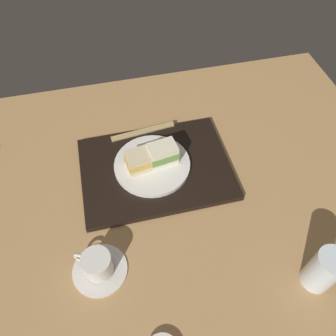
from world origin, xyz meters
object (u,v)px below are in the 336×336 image
Objects in this scene: sandwich_plate at (152,165)px; chopsticks_pair at (143,131)px; coffee_cup at (98,266)px; sandwich_near at (163,154)px; sandwich_far at (141,160)px; drinking_glass at (324,270)px.

sandwich_plate is 1.08× the size of chopsticks_pair.
coffee_cup is (18.34, 26.38, 0.45)cm from sandwich_plate.
sandwich_near is 1.00× the size of sandwich_far.
drinking_glass reaches higher than coffee_cup.
sandwich_far is 30.22cm from coffee_cup.
coffee_cup reaches higher than chopsticks_pair.
sandwich_far reaches higher than coffee_cup.
sandwich_far is 52.10cm from drinking_glass.
coffee_cup is (21.52, 26.79, -3.21)cm from sandwich_near.
sandwich_near is 48.91cm from drinking_glass.
sandwich_near reaches higher than sandwich_plate.
drinking_glass is (-30.43, 40.21, 3.78)cm from sandwich_plate.
sandwich_far is (3.19, 0.41, 3.45)cm from sandwich_plate.
sandwich_near is 0.68× the size of coffee_cup.
sandwich_near is 0.44× the size of chopsticks_pair.
sandwich_plate is 1.67× the size of coffee_cup.
sandwich_plate is at bearing -124.80° from coffee_cup.
chopsticks_pair is (-3.06, -14.16, -3.72)cm from sandwich_far.
sandwich_plate is 13.76cm from chopsticks_pair.
coffee_cup is at bearing 55.20° from sandwich_plate.
sandwich_near is at bearing -128.78° from coffee_cup.
sandwich_far is at bearing -120.25° from coffee_cup.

